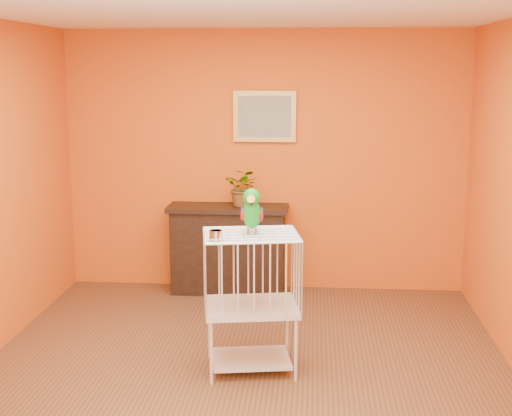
{
  "coord_description": "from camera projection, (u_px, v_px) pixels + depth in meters",
  "views": [
    {
      "loc": [
        0.49,
        -4.82,
        2.21
      ],
      "look_at": [
        0.08,
        0.13,
        1.24
      ],
      "focal_mm": 50.0,
      "sensor_mm": 36.0,
      "label": 1
    }
  ],
  "objects": [
    {
      "name": "console_cabinet",
      "position": [
        228.0,
        249.0,
        7.11
      ],
      "size": [
        1.19,
        0.43,
        0.88
      ],
      "color": "black",
      "rests_on": "ground"
    },
    {
      "name": "feed_cup",
      "position": [
        216.0,
        235.0,
        4.95
      ],
      "size": [
        0.09,
        0.09,
        0.07
      ],
      "primitive_type": "cylinder",
      "color": "silver",
      "rests_on": "birdcage"
    },
    {
      "name": "ground",
      "position": [
        243.0,
        378.0,
        5.17
      ],
      "size": [
        4.5,
        4.5,
        0.0
      ],
      "primitive_type": "plane",
      "color": "brown",
      "rests_on": "ground"
    },
    {
      "name": "birdcage",
      "position": [
        251.0,
        300.0,
        5.23
      ],
      "size": [
        0.75,
        0.62,
        1.04
      ],
      "rotation": [
        0.0,
        0.0,
        0.17
      ],
      "color": "silver",
      "rests_on": "ground"
    },
    {
      "name": "room_shell",
      "position": [
        242.0,
        162.0,
        4.87
      ],
      "size": [
        4.5,
        4.5,
        4.5
      ],
      "color": "#C85312",
      "rests_on": "ground"
    },
    {
      "name": "potted_plant",
      "position": [
        243.0,
        192.0,
        6.99
      ],
      "size": [
        0.42,
        0.45,
        0.29
      ],
      "primitive_type": "imported",
      "rotation": [
        0.0,
        0.0,
        -0.26
      ],
      "color": "#26722D",
      "rests_on": "console_cabinet"
    },
    {
      "name": "framed_picture",
      "position": [
        265.0,
        116.0,
        7.01
      ],
      "size": [
        0.62,
        0.04,
        0.5
      ],
      "color": "#B38540",
      "rests_on": "room_shell"
    },
    {
      "name": "parrot",
      "position": [
        252.0,
        211.0,
        5.09
      ],
      "size": [
        0.17,
        0.31,
        0.34
      ],
      "rotation": [
        0.0,
        0.0,
        0.04
      ],
      "color": "#59544C",
      "rests_on": "birdcage"
    }
  ]
}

